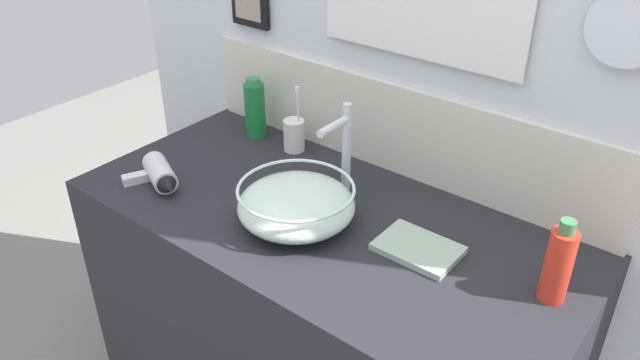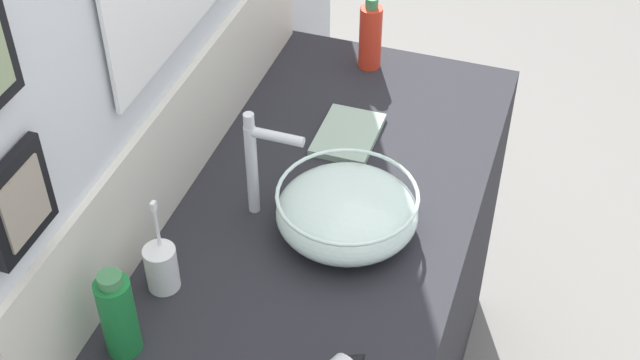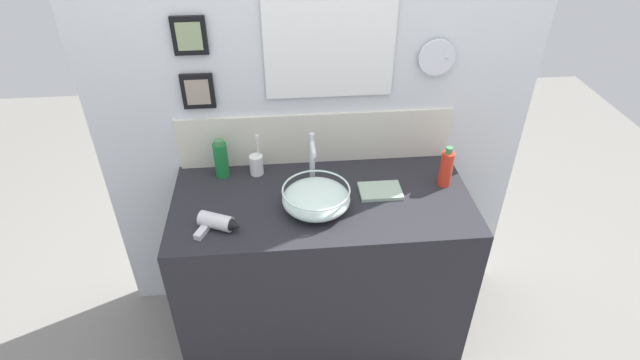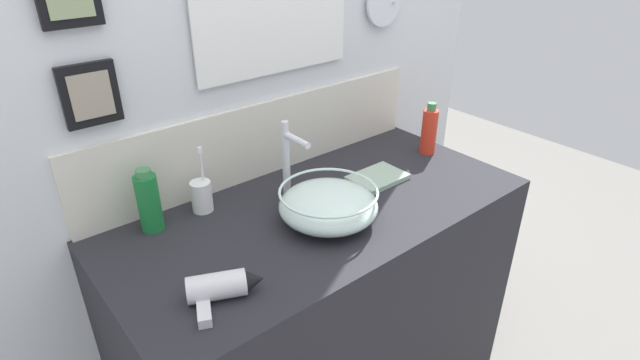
% 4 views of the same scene
% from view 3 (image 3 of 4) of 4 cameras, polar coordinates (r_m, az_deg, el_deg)
% --- Properties ---
extents(ground_plane, '(6.00, 6.00, 0.00)m').
position_cam_3_polar(ground_plane, '(2.76, 0.20, -16.51)').
color(ground_plane, gray).
extents(vanity_counter, '(1.29, 0.61, 0.86)m').
position_cam_3_polar(vanity_counter, '(2.43, 0.22, -10.23)').
color(vanity_counter, '#232328').
rests_on(vanity_counter, ground).
extents(back_panel, '(2.00, 0.10, 2.46)m').
position_cam_3_polar(back_panel, '(2.24, -0.56, 10.60)').
color(back_panel, silver).
rests_on(back_panel, ground).
extents(glass_bowl_sink, '(0.28, 0.28, 0.10)m').
position_cam_3_polar(glass_bowl_sink, '(2.06, -0.44, -2.10)').
color(glass_bowl_sink, silver).
rests_on(glass_bowl_sink, vanity_counter).
extents(faucet, '(0.02, 0.12, 0.25)m').
position_cam_3_polar(faucet, '(2.16, -0.87, 2.73)').
color(faucet, silver).
rests_on(faucet, vanity_counter).
extents(hair_drier, '(0.19, 0.14, 0.06)m').
position_cam_3_polar(hair_drier, '(2.02, -11.57, -4.82)').
color(hair_drier, silver).
rests_on(hair_drier, vanity_counter).
extents(toothbrush_cup, '(0.06, 0.06, 0.20)m').
position_cam_3_polar(toothbrush_cup, '(2.29, -7.27, 1.76)').
color(toothbrush_cup, white).
rests_on(toothbrush_cup, vanity_counter).
extents(spray_bottle, '(0.06, 0.06, 0.19)m').
position_cam_3_polar(spray_bottle, '(2.29, -11.24, 2.37)').
color(spray_bottle, '#197233').
rests_on(spray_bottle, vanity_counter).
extents(lotion_bottle, '(0.06, 0.06, 0.19)m').
position_cam_3_polar(lotion_bottle, '(2.25, 14.23, 1.34)').
color(lotion_bottle, red).
rests_on(lotion_bottle, vanity_counter).
extents(hand_towel, '(0.18, 0.13, 0.02)m').
position_cam_3_polar(hand_towel, '(2.19, 6.90, -1.25)').
color(hand_towel, '#99B29E').
rests_on(hand_towel, vanity_counter).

